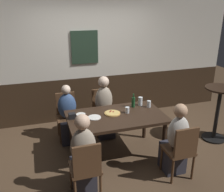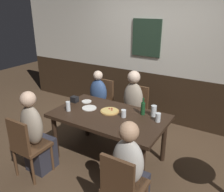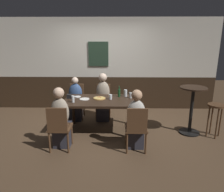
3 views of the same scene
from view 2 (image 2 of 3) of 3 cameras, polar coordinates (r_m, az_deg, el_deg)
ground_plane at (r=3.70m, az=-0.70°, el=-14.91°), size 12.00×12.00×0.00m
wall_back at (r=4.55m, az=10.46°, el=9.79°), size 6.40×0.13×2.60m
dining_table at (r=3.35m, az=-0.75°, el=-5.82°), size 1.61×0.93×0.74m
chair_left_far at (r=4.44m, az=-2.44°, el=-1.04°), size 0.40×0.40×0.88m
chair_left_near at (r=3.30m, az=-19.99°, el=-11.02°), size 0.40×0.40×0.88m
chair_mid_far at (r=4.12m, az=5.78°, el=-3.00°), size 0.40×0.40×0.88m
chair_right_near at (r=2.52m, az=2.47°, el=-20.90°), size 0.40×0.40×0.88m
person_left_far at (r=4.33m, az=-3.64°, el=-2.23°), size 0.34×0.37×1.10m
person_left_near at (r=3.37m, az=-17.90°, el=-9.73°), size 0.34×0.37×1.19m
person_mid_far at (r=3.98m, az=4.78°, el=-3.61°), size 0.34×0.37×1.20m
person_right_near at (r=2.63m, az=4.27°, el=-18.92°), size 0.34×0.37×1.16m
pizza at (r=3.40m, az=-0.57°, el=-3.69°), size 0.27×0.27×0.03m
pint_glass_amber at (r=3.47m, az=-10.59°, el=-2.61°), size 0.06×0.06×0.14m
tumbler_short at (r=3.17m, az=11.11°, el=-5.28°), size 0.07×0.07×0.12m
beer_glass_half at (r=3.30m, az=10.10°, el=-3.77°), size 0.08×0.08×0.16m
beer_glass_tall at (r=3.24m, az=2.83°, el=-4.38°), size 0.07×0.07×0.11m
beer_bottle_green at (r=3.31m, az=7.54°, el=-2.94°), size 0.06×0.06×0.25m
plate_white_large at (r=3.53m, az=-5.55°, el=-2.92°), size 0.22×0.22×0.01m
plate_white_small at (r=3.76m, az=-6.19°, el=-1.33°), size 0.16×0.16×0.01m
condiment_caddy at (r=3.77m, az=-9.11°, el=-0.79°), size 0.11×0.09×0.09m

